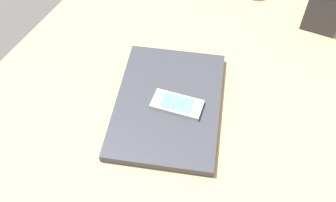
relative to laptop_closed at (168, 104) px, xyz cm
name	(u,v)px	position (x,y,z in cm)	size (l,w,h in cm)	color
desk_surface	(151,121)	(4.09, -2.17, -2.44)	(120.00, 80.00, 3.00)	tan
laptop_closed	(168,104)	(0.00, 0.00, 0.00)	(31.11, 22.29, 1.88)	#33353D
cell_phone_on_laptop	(177,104)	(0.24, 2.26, 1.45)	(6.31, 11.22, 1.08)	silver
desk_organizer	(327,4)	(-42.69, 23.80, 4.71)	(10.81, 8.61, 11.31)	#2D2D33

